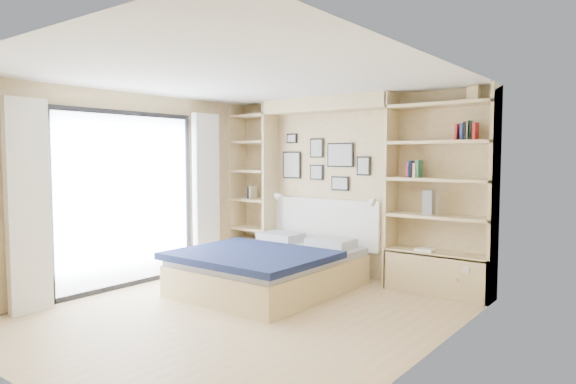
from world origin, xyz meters
The scene contains 8 objects.
ground centered at (0.00, 0.00, 0.00)m, with size 4.50×4.50×0.00m, color tan.
room_shell centered at (-0.39, 1.52, 1.08)m, with size 4.50×4.50×4.50m.
bed centered at (-0.42, 1.02, 0.28)m, with size 1.79×2.34×1.07m.
photo_gallery centered at (-0.45, 2.22, 1.60)m, with size 1.48×0.02×0.82m.
reading_lamps centered at (-0.30, 2.00, 1.10)m, with size 1.92×0.12×0.15m.
shelf_decor centered at (1.10, 2.07, 1.70)m, with size 3.53×0.23×2.03m.
deck centered at (-3.60, 0.00, 0.00)m, with size 3.20×4.00×0.05m, color brown.
deck_chair centered at (-3.79, 1.13, 0.36)m, with size 0.51×0.79×0.76m.
Camera 1 is at (3.63, -3.95, 1.69)m, focal length 32.00 mm.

